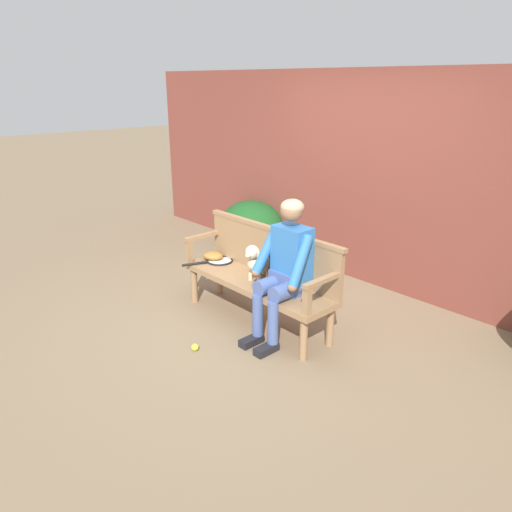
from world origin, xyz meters
The scene contains 12 objects.
ground_plane centered at (0.00, 0.00, 0.00)m, with size 40.00×40.00×0.00m, color #7A664C.
brick_garden_fence centered at (0.00, 1.82, 1.22)m, with size 8.00×0.30×2.43m, color brown.
hedge_bush_far_left centered at (-1.66, 1.45, 0.36)m, with size 0.96×0.85×0.71m, color #194C1E.
garden_bench centered at (0.00, 0.00, 0.39)m, with size 1.76×0.48×0.45m.
bench_backrest centered at (0.00, 0.21, 0.71)m, with size 1.80×0.06×0.50m.
bench_armrest_left_end centered at (-0.84, -0.09, 0.65)m, with size 0.06×0.48×0.28m.
bench_armrest_right_end centered at (0.84, -0.09, 0.65)m, with size 0.06×0.48×0.28m.
person_seated centered at (0.40, -0.01, 0.73)m, with size 0.56×0.64×1.32m.
dog_on_bench centered at (0.00, 0.02, 0.64)m, with size 0.24×0.38×0.38m.
tennis_racket centered at (-0.66, 0.04, 0.46)m, with size 0.37×0.58×0.03m.
baseball_glove centered at (-0.74, 0.04, 0.50)m, with size 0.22×0.17×0.09m, color #9E6B2D.
tennis_ball centered at (0.04, -0.79, 0.03)m, with size 0.07×0.07×0.07m, color #CCDB33.
Camera 1 is at (3.23, -2.97, 2.30)m, focal length 34.06 mm.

